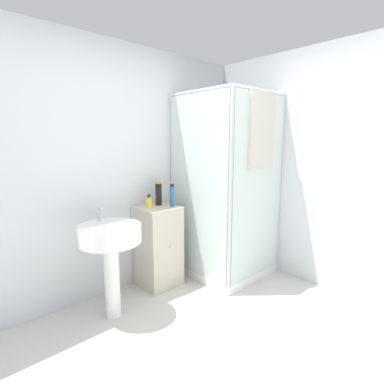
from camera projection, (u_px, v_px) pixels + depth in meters
ground_plane at (242, 382)px, 1.95m from camera, size 12.00×12.00×0.00m
wall_back at (108, 171)px, 2.96m from camera, size 6.40×0.06×2.50m
wall_right at (355, 172)px, 2.87m from camera, size 0.06×6.40×2.50m
shower_enclosure at (227, 226)px, 3.43m from camera, size 0.91×0.94×2.06m
vanity_cabinet at (158, 246)px, 3.22m from camera, size 0.41×0.41×0.86m
sink at (110, 244)px, 2.57m from camera, size 0.53×0.53×0.97m
soap_dispenser at (149, 203)px, 3.07m from camera, size 0.06×0.06×0.14m
shampoo_bottle_tall_black at (159, 193)px, 3.21m from camera, size 0.07×0.07×0.26m
shampoo_bottle_blue at (172, 196)px, 3.13m from camera, size 0.05×0.05×0.24m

